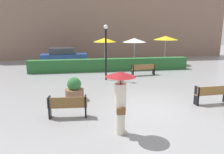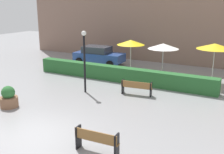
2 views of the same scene
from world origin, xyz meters
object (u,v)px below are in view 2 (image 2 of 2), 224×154
at_px(patio_umbrella_yellow_far, 215,46).
at_px(parked_car, 99,55).
at_px(bench_back_row, 137,87).
at_px(lamp_post, 84,55).
at_px(patio_umbrella_yellow, 131,42).
at_px(patio_umbrella_white, 163,46).
at_px(planter_pot, 9,98).
at_px(bench_near_right, 96,139).

distance_m(patio_umbrella_yellow_far, parked_car, 9.66).
bearing_deg(bench_back_row, lamp_post, -161.98).
distance_m(patio_umbrella_yellow, patio_umbrella_yellow_far, 5.74).
distance_m(patio_umbrella_yellow, patio_umbrella_white, 2.61).
xyz_separation_m(lamp_post, patio_umbrella_yellow, (0.58, 5.13, 0.10)).
xyz_separation_m(bench_back_row, patio_umbrella_yellow, (-2.31, 4.19, 1.85)).
bearing_deg(planter_pot, lamp_post, 61.86).
distance_m(bench_near_right, lamp_post, 7.13).
height_order(patio_umbrella_white, parked_car, patio_umbrella_white).
height_order(lamp_post, patio_umbrella_yellow_far, lamp_post).
bearing_deg(lamp_post, patio_umbrella_yellow, 83.56).
bearing_deg(parked_car, bench_near_right, -59.24).
bearing_deg(patio_umbrella_yellow_far, lamp_post, -139.58).
height_order(lamp_post, parked_car, lamp_post).
xyz_separation_m(lamp_post, parked_car, (-3.11, 6.70, -1.42)).
distance_m(patio_umbrella_white, patio_umbrella_yellow_far, 3.23).
xyz_separation_m(bench_near_right, lamp_post, (-4.17, 5.53, 1.72)).
xyz_separation_m(bench_back_row, planter_pot, (-4.96, -4.80, -0.01)).
distance_m(bench_near_right, parked_car, 14.23).
relative_size(patio_umbrella_white, patio_umbrella_yellow_far, 0.95).
bearing_deg(patio_umbrella_yellow, lamp_post, -96.44).
height_order(patio_umbrella_yellow_far, parked_car, patio_umbrella_yellow_far).
bearing_deg(lamp_post, bench_near_right, -52.97).
xyz_separation_m(planter_pot, patio_umbrella_white, (5.22, 8.56, 1.84)).
bearing_deg(bench_near_right, bench_back_row, 101.16).
xyz_separation_m(bench_back_row, parked_car, (-6.00, 5.76, 0.33)).
bearing_deg(parked_car, patio_umbrella_yellow, -23.08).
xyz_separation_m(bench_near_right, patio_umbrella_white, (-1.02, 10.23, 1.80)).
bearing_deg(bench_near_right, patio_umbrella_yellow_far, 78.88).
relative_size(planter_pot, patio_umbrella_yellow_far, 0.42).
bearing_deg(bench_near_right, parked_car, 120.76).
xyz_separation_m(patio_umbrella_yellow_far, parked_car, (-9.42, 1.33, -1.64)).
height_order(bench_back_row, patio_umbrella_yellow_far, patio_umbrella_yellow_far).
bearing_deg(bench_near_right, patio_umbrella_white, 95.68).
relative_size(bench_back_row, parked_car, 0.42).
relative_size(bench_near_right, planter_pot, 1.50).
xyz_separation_m(bench_near_right, planter_pot, (-6.23, 1.67, -0.04)).
height_order(patio_umbrella_white, patio_umbrella_yellow_far, patio_umbrella_yellow_far).
bearing_deg(planter_pot, patio_umbrella_yellow_far, 47.79).
bearing_deg(patio_umbrella_yellow_far, bench_near_right, -101.12).
height_order(planter_pot, lamp_post, lamp_post).
bearing_deg(lamp_post, parked_car, 114.89).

